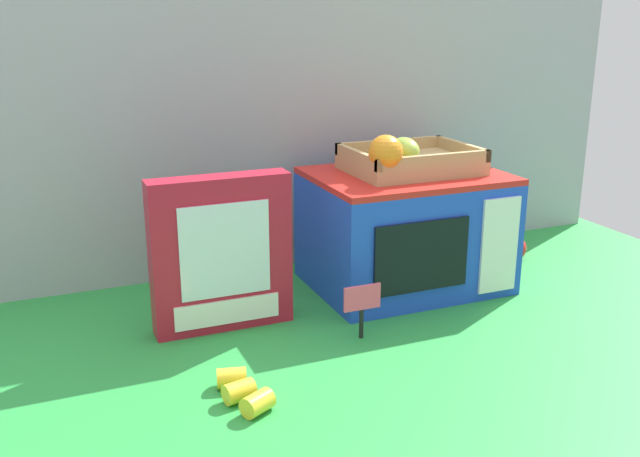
{
  "coord_description": "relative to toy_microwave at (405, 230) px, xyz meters",
  "views": [
    {
      "loc": [
        -0.57,
        -1.22,
        0.56
      ],
      "look_at": [
        -0.06,
        -0.0,
        0.16
      ],
      "focal_mm": 40.08,
      "sensor_mm": 36.0,
      "label": 1
    }
  ],
  "objects": [
    {
      "name": "ground_plane",
      "position": [
        -0.14,
        -0.03,
        -0.12
      ],
      "size": [
        1.7,
        1.7,
        0.0
      ],
      "primitive_type": "plane",
      "color": "green",
      "rests_on": "ground"
    },
    {
      "name": "display_back_panel",
      "position": [
        -0.14,
        0.23,
        0.27
      ],
      "size": [
        1.61,
        0.03,
        0.78
      ],
      "primitive_type": "cube",
      "color": "#A0A3A8",
      "rests_on": "ground"
    },
    {
      "name": "toy_microwave",
      "position": [
        0.0,
        0.0,
        0.0
      ],
      "size": [
        0.38,
        0.3,
        0.24
      ],
      "color": "blue",
      "rests_on": "ground"
    },
    {
      "name": "food_groups_crate",
      "position": [
        -0.0,
        -0.0,
        0.15
      ],
      "size": [
        0.26,
        0.21,
        0.09
      ],
      "color": "tan",
      "rests_on": "toy_microwave"
    },
    {
      "name": "cookie_set_box",
      "position": [
        -0.41,
        -0.06,
        0.02
      ],
      "size": [
        0.25,
        0.06,
        0.28
      ],
      "color": "#B2192D",
      "rests_on": "ground"
    },
    {
      "name": "price_sign",
      "position": [
        -0.2,
        -0.2,
        -0.05
      ],
      "size": [
        0.07,
        0.01,
        0.1
      ],
      "color": "black",
      "rests_on": "ground"
    },
    {
      "name": "loose_toy_banana",
      "position": [
        -0.45,
        -0.33,
        -0.1
      ],
      "size": [
        0.07,
        0.13,
        0.03
      ],
      "color": "yellow",
      "rests_on": "ground"
    },
    {
      "name": "loose_toy_apple",
      "position": [
        0.31,
        0.04,
        -0.09
      ],
      "size": [
        0.06,
        0.06,
        0.06
      ],
      "primitive_type": "sphere",
      "color": "red",
      "rests_on": "ground"
    }
  ]
}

